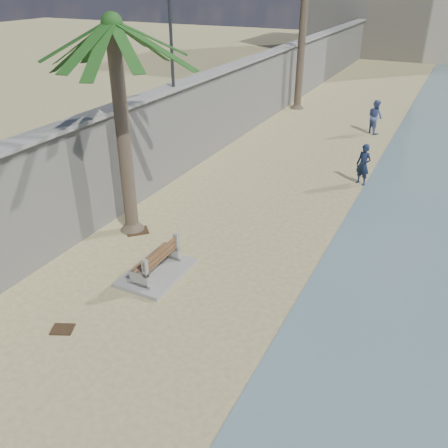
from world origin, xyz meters
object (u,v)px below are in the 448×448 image
(palm_mid, at_px, (112,26))
(bench_far, at_px, (156,263))
(person_a, at_px, (364,162))
(person_b, at_px, (375,115))

(palm_mid, bearing_deg, bench_far, -40.84)
(palm_mid, bearing_deg, person_a, 50.54)
(bench_far, xyz_separation_m, palm_mid, (-2.16, 1.86, 5.75))
(person_a, bearing_deg, bench_far, -89.44)
(person_a, distance_m, person_b, 7.21)
(palm_mid, height_order, person_b, palm_mid)
(person_a, height_order, person_b, person_b)
(palm_mid, xyz_separation_m, person_a, (5.84, 7.10, -5.20))
(palm_mid, relative_size, person_a, 3.82)
(palm_mid, relative_size, person_b, 3.74)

